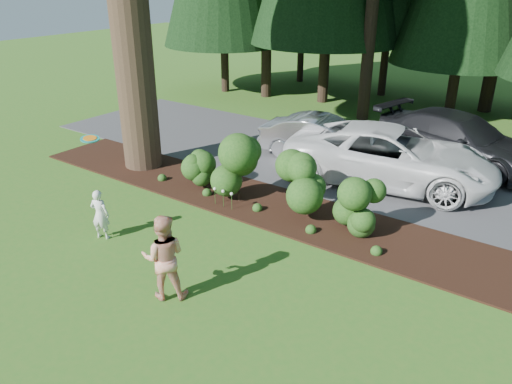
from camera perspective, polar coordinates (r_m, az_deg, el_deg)
The scene contains 11 objects.
ground at distance 12.36m, azimuth -9.68°, elevation -6.15°, with size 80.00×80.00×0.00m, color #2F651C.
mulch_bed at distance 14.52m, azimuth -0.70°, elevation -0.87°, with size 16.00×2.50×0.05m, color black.
driveway at distance 17.87m, azimuth 7.38°, elevation 3.80°, with size 22.00×6.00×0.03m, color #38383A.
shrub_row at distance 13.72m, azimuth 1.60°, elevation 1.15°, with size 6.53×1.60×1.61m.
lily_cluster at distance 13.89m, azimuth -3.78°, elevation -0.01°, with size 0.69×0.09×0.57m.
car_silver_wagon at distance 17.68m, azimuth 7.74°, elevation 6.12°, with size 1.55×4.45×1.47m, color #B3B3B8.
car_white_suv at distance 15.91m, azimuth 15.12°, elevation 4.02°, with size 2.94×6.37×1.77m, color silver.
car_dark_suv at distance 18.35m, azimuth 22.14°, elevation 5.58°, with size 2.37×5.82×1.69m, color black.
child at distance 12.85m, azimuth -17.39°, elevation -2.45°, with size 0.47×0.31×1.30m, color silver.
adult at distance 10.18m, azimuth -10.49°, elevation -7.34°, with size 0.89×0.69×1.83m, color #DA4C1D.
frisbee at distance 12.81m, azimuth -18.45°, elevation 5.81°, with size 0.46×0.46×0.11m.
Camera 1 is at (7.79, -7.36, 6.16)m, focal length 35.00 mm.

